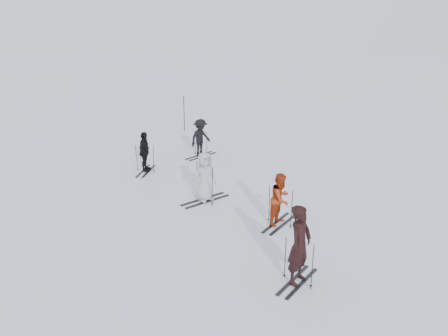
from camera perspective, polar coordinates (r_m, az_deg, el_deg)
name	(u,v)px	position (r m, az deg, el deg)	size (l,w,h in m)	color
ground	(217,207)	(14.10, -0.93, -5.16)	(120.00, 120.00, 0.00)	silver
skier_near_dark	(300,246)	(10.11, 9.85, -10.00)	(0.69, 0.46, 1.90)	black
skier_red	(281,200)	(12.81, 7.40, -4.14)	(0.76, 0.59, 1.56)	#932F10
skier_grey	(205,177)	(14.29, -2.53, -1.25)	(0.80, 0.52, 1.65)	#A5A9AF
skier_uphill_left	(145,152)	(17.27, -10.33, 2.02)	(0.92, 0.38, 1.57)	black
skier_uphill_far	(201,138)	(18.88, -3.08, 3.91)	(1.05, 0.60, 1.62)	black
skis_near_dark	(299,261)	(10.31, 9.72, -11.89)	(0.81, 1.54, 1.12)	black
skis_red	(280,205)	(12.88, 7.37, -4.88)	(0.87, 1.64, 1.20)	black
skis_grey	(205,182)	(14.35, -2.52, -1.85)	(0.96, 1.81, 1.32)	black
skis_uphill_left	(145,158)	(17.34, -10.29, 1.33)	(0.82, 1.55, 1.13)	black
skis_uphill_far	(201,143)	(18.94, -3.07, 3.28)	(0.87, 1.64, 1.20)	black
piste_marker	(184,113)	(23.24, -5.23, 7.13)	(0.04, 0.04, 1.86)	black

